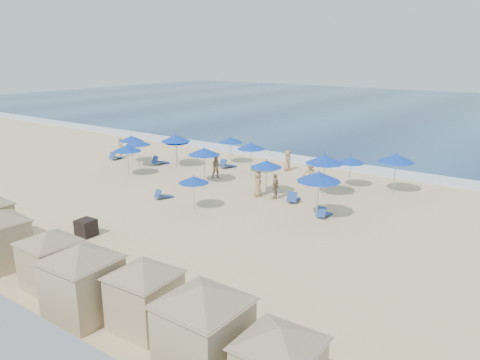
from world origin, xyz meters
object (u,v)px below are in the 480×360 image
umbrella_4 (177,141)px  beachgoer_0 (121,147)px  umbrella_2 (176,138)px  beachgoer_3 (310,174)px  umbrella_13 (231,140)px  cabana_6 (279,357)px  trash_bin (86,228)px  umbrella_9 (351,160)px  umbrella_11 (319,177)px  umbrella_12 (396,158)px  beachgoer_1 (217,167)px  umbrella_3 (127,148)px  umbrella_7 (251,146)px  umbrella_5 (204,151)px  umbrella_0 (131,138)px  umbrella_10 (325,159)px  cabana_3 (82,272)px  beachgoer_2 (275,186)px  beachgoer_4 (288,160)px  umbrella_8 (266,164)px  cabana_4 (144,286)px  beachgoer_5 (258,184)px  umbrella_1 (138,142)px  umbrella_6 (194,180)px  cabana_5 (203,318)px  cabana_2 (50,252)px

umbrella_4 → beachgoer_0: (-5.68, -0.96, -1.07)m
umbrella_2 → beachgoer_3: bearing=7.0°
umbrella_4 → umbrella_13: size_ratio=1.01×
cabana_6 → trash_bin: bearing=162.6°
umbrella_9 → beachgoer_0: umbrella_9 is taller
umbrella_11 → umbrella_12: bearing=76.3°
umbrella_2 → umbrella_13: umbrella_2 is taller
beachgoer_1 → umbrella_3: bearing=163.2°
umbrella_7 → cabana_6: bearing=-53.6°
umbrella_5 → umbrella_3: bearing=-162.2°
umbrella_0 → beachgoer_3: umbrella_0 is taller
trash_bin → umbrella_10: bearing=59.7°
cabana_3 → umbrella_0: 23.35m
beachgoer_2 → beachgoer_4: size_ratio=1.03×
umbrella_8 → umbrella_10: (3.12, 1.79, 0.38)m
cabana_4 → cabana_6: size_ratio=1.01×
beachgoer_5 → beachgoer_1: bearing=22.9°
umbrella_1 → umbrella_13: (5.16, 5.18, -0.03)m
umbrella_0 → umbrella_6: bearing=-26.3°
beachgoer_5 → umbrella_9: bearing=-82.0°
cabana_5 → umbrella_2: cabana_5 is taller
umbrella_4 → umbrella_6: 11.33m
umbrella_0 → umbrella_11: bearing=-9.8°
cabana_6 → beachgoer_5: cabana_6 is taller
trash_bin → umbrella_7: umbrella_7 is taller
umbrella_2 → umbrella_10: (12.79, -0.20, 0.08)m
umbrella_0 → umbrella_7: size_ratio=0.95×
umbrella_12 → beachgoer_5: 8.94m
cabana_6 → umbrella_5: bearing=135.2°
trash_bin → umbrella_4: (-6.83, 13.72, 1.52)m
beachgoer_1 → beachgoer_2: size_ratio=1.04×
beachgoer_1 → cabana_2: bearing=-119.8°
cabana_6 → umbrella_0: bearing=145.7°
umbrella_6 → beachgoer_1: bearing=117.9°
umbrella_0 → umbrella_12: 20.61m
beachgoer_4 → beachgoer_2: bearing=-173.8°
cabana_4 → umbrella_5: bearing=123.9°
umbrella_1 → umbrella_11: 16.99m
cabana_4 → umbrella_5: (-9.82, 14.61, 0.73)m
cabana_4 → umbrella_0: (-18.64, 15.88, 0.49)m
cabana_5 → umbrella_10: cabana_5 is taller
umbrella_2 → beachgoer_1: umbrella_2 is taller
cabana_5 → umbrella_0: (-21.59, 16.40, 0.29)m
umbrella_1 → umbrella_9: umbrella_1 is taller
umbrella_7 → umbrella_4: bearing=-170.0°
beachgoer_0 → beachgoer_5: size_ratio=1.08×
cabana_2 → beachgoer_4: 21.25m
trash_bin → beachgoer_0: beachgoer_0 is taller
trash_bin → beachgoer_2: size_ratio=0.52×
umbrella_2 → umbrella_4: size_ratio=1.18×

